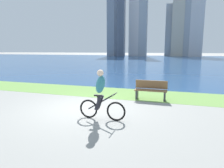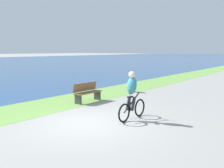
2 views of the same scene
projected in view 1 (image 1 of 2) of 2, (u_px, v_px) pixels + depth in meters
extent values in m
plane|color=gray|center=(80.00, 109.00, 8.05)|extent=(300.00, 300.00, 0.00)
cube|color=#6B9947|center=(107.00, 92.00, 11.16)|extent=(120.00, 2.76, 0.01)
cube|color=navy|center=(161.00, 60.00, 46.74)|extent=(300.00, 73.11, 0.00)
torus|color=black|center=(116.00, 111.00, 6.63)|extent=(0.65, 0.06, 0.65)
torus|color=black|center=(89.00, 109.00, 6.93)|extent=(0.65, 0.06, 0.65)
cylinder|color=black|center=(101.00, 102.00, 6.74)|extent=(0.96, 0.04, 0.61)
cylinder|color=black|center=(98.00, 103.00, 6.79)|extent=(0.04, 0.04, 0.48)
cube|color=black|center=(98.00, 95.00, 6.75)|extent=(0.24, 0.10, 0.05)
cylinder|color=black|center=(115.00, 94.00, 6.55)|extent=(0.03, 0.52, 0.03)
ellipsoid|color=teal|center=(100.00, 84.00, 6.65)|extent=(0.40, 0.36, 0.65)
sphere|color=beige|center=(100.00, 73.00, 6.59)|extent=(0.22, 0.22, 0.22)
cylinder|color=#26262D|center=(100.00, 102.00, 6.86)|extent=(0.27, 0.11, 0.49)
cylinder|color=#26262D|center=(98.00, 103.00, 6.68)|extent=(0.27, 0.11, 0.49)
cube|color=brown|center=(151.00, 90.00, 9.46)|extent=(1.50, 0.45, 0.04)
cube|color=brown|center=(151.00, 84.00, 9.60)|extent=(1.50, 0.11, 0.40)
cube|color=#38383D|center=(165.00, 96.00, 9.30)|extent=(0.08, 0.37, 0.45)
cube|color=#38383D|center=(137.00, 94.00, 9.69)|extent=(0.08, 0.37, 0.45)
cube|color=slate|center=(112.00, 25.00, 73.39)|extent=(2.73, 3.79, 22.86)
cube|color=slate|center=(121.00, 20.00, 76.48)|extent=(3.28, 2.41, 27.16)
cube|color=#B7B7BC|center=(135.00, 22.00, 75.87)|extent=(3.89, 2.33, 25.00)
cube|color=#8C939E|center=(143.00, 17.00, 70.71)|extent=(2.81, 2.06, 27.69)
cube|color=#8C939E|center=(172.00, 31.00, 75.23)|extent=(4.46, 3.28, 18.81)
cube|color=#ADA899|center=(178.00, 27.00, 71.86)|extent=(4.09, 3.97, 20.91)
cube|color=#8C939E|center=(186.00, 29.00, 71.16)|extent=(4.28, 2.38, 19.07)
cube|color=#8C939E|center=(189.00, 22.00, 70.13)|extent=(4.39, 2.45, 23.49)
cube|color=#B7B7BC|center=(197.00, 29.00, 69.46)|extent=(4.40, 2.05, 18.79)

